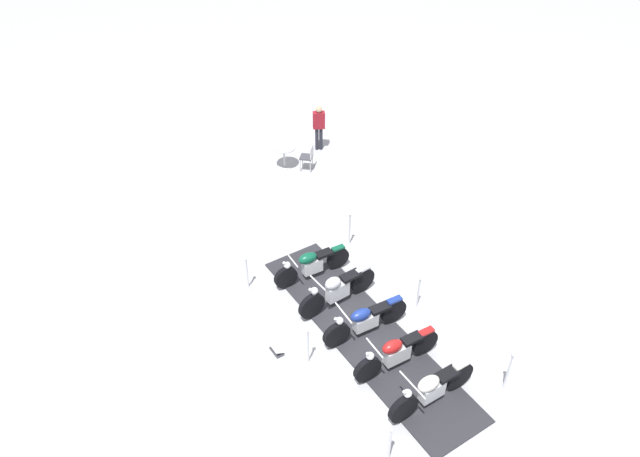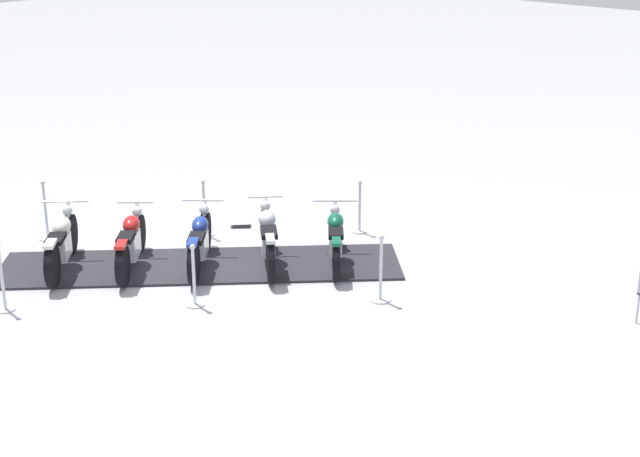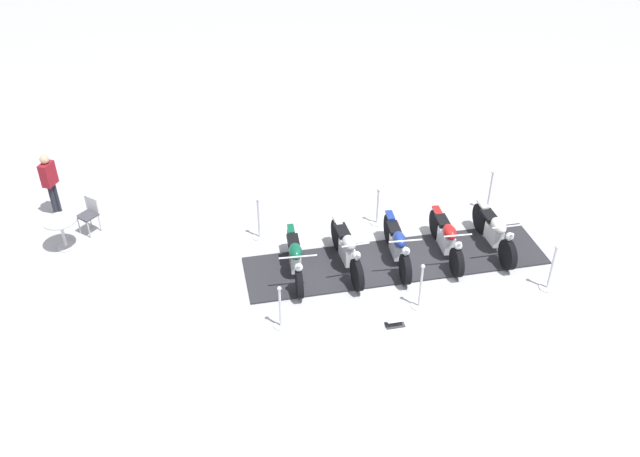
{
  "view_description": "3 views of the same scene",
  "coord_description": "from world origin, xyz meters",
  "px_view_note": "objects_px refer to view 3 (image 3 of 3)",
  "views": [
    {
      "loc": [
        -9.65,
        -1.34,
        10.83
      ],
      "look_at": [
        2.34,
        1.7,
        1.07
      ],
      "focal_mm": 33.71,
      "sensor_mm": 36.0,
      "label": 1
    },
    {
      "loc": [
        11.88,
        -9.52,
        6.12
      ],
      "look_at": [
        2.3,
        0.57,
        1.13
      ],
      "focal_mm": 52.99,
      "sensor_mm": 36.0,
      "label": 2
    },
    {
      "loc": [
        -5.63,
        10.96,
        9.25
      ],
      "look_at": [
        1.48,
        0.91,
        0.84
      ],
      "focal_mm": 37.63,
      "sensor_mm": 36.0,
      "label": 3
    }
  ],
  "objects_px": {
    "stanchion_left_rear": "(489,196)",
    "stanchion_left_mid": "(377,212)",
    "stanchion_right_front": "(280,313)",
    "bystander_person": "(49,179)",
    "info_placard": "(395,323)",
    "motorcycle_maroon": "(447,239)",
    "stanchion_right_mid": "(420,293)",
    "cafe_table": "(61,227)",
    "motorcycle_forest": "(295,258)",
    "motorcycle_cream": "(495,232)",
    "motorcycle_navy": "(398,245)",
    "stanchion_right_rear": "(550,275)",
    "cafe_chair_near_table": "(89,213)",
    "motorcycle_chrome": "(347,250)",
    "stanchion_left_front": "(259,225)"
  },
  "relations": [
    {
      "from": "stanchion_right_front",
      "to": "cafe_chair_near_table",
      "type": "relative_size",
      "value": 1.15
    },
    {
      "from": "motorcycle_maroon",
      "to": "motorcycle_cream",
      "type": "height_order",
      "value": "motorcycle_cream"
    },
    {
      "from": "motorcycle_maroon",
      "to": "info_placard",
      "type": "relative_size",
      "value": 4.03
    },
    {
      "from": "cafe_table",
      "to": "info_placard",
      "type": "bearing_deg",
      "value": -164.42
    },
    {
      "from": "stanchion_left_front",
      "to": "stanchion_right_mid",
      "type": "height_order",
      "value": "stanchion_left_front"
    },
    {
      "from": "stanchion_left_rear",
      "to": "motorcycle_maroon",
      "type": "bearing_deg",
      "value": 89.97
    },
    {
      "from": "bystander_person",
      "to": "motorcycle_chrome",
      "type": "bearing_deg",
      "value": -2.64
    },
    {
      "from": "stanchion_left_front",
      "to": "stanchion_left_mid",
      "type": "height_order",
      "value": "stanchion_left_front"
    },
    {
      "from": "stanchion_left_rear",
      "to": "stanchion_left_mid",
      "type": "height_order",
      "value": "stanchion_left_rear"
    },
    {
      "from": "stanchion_right_front",
      "to": "info_placard",
      "type": "xyz_separation_m",
      "value": [
        -1.86,
        -1.36,
        -0.31
      ]
    },
    {
      "from": "motorcycle_forest",
      "to": "stanchion_right_front",
      "type": "distance_m",
      "value": 1.67
    },
    {
      "from": "cafe_table",
      "to": "bystander_person",
      "type": "relative_size",
      "value": 0.47
    },
    {
      "from": "stanchion_right_front",
      "to": "stanchion_right_rear",
      "type": "bearing_deg",
      "value": -132.81
    },
    {
      "from": "stanchion_left_mid",
      "to": "stanchion_right_mid",
      "type": "height_order",
      "value": "stanchion_right_mid"
    },
    {
      "from": "motorcycle_forest",
      "to": "stanchion_right_front",
      "type": "height_order",
      "value": "stanchion_right_front"
    },
    {
      "from": "stanchion_left_front",
      "to": "stanchion_right_front",
      "type": "bearing_deg",
      "value": 137.19
    },
    {
      "from": "motorcycle_navy",
      "to": "stanchion_left_rear",
      "type": "distance_m",
      "value": 3.34
    },
    {
      "from": "motorcycle_navy",
      "to": "stanchion_right_front",
      "type": "xyz_separation_m",
      "value": [
        0.83,
        3.2,
        -0.11
      ]
    },
    {
      "from": "motorcycle_chrome",
      "to": "info_placard",
      "type": "relative_size",
      "value": 4.33
    },
    {
      "from": "stanchion_right_rear",
      "to": "stanchion_left_mid",
      "type": "bearing_deg",
      "value": -0.37
    },
    {
      "from": "motorcycle_chrome",
      "to": "stanchion_right_front",
      "type": "bearing_deg",
      "value": -50.61
    },
    {
      "from": "motorcycle_navy",
      "to": "stanchion_right_mid",
      "type": "distance_m",
      "value": 1.57
    },
    {
      "from": "cafe_table",
      "to": "motorcycle_cream",
      "type": "bearing_deg",
      "value": -145.25
    },
    {
      "from": "motorcycle_forest",
      "to": "motorcycle_navy",
      "type": "distance_m",
      "value": 2.33
    },
    {
      "from": "motorcycle_maroon",
      "to": "info_placard",
      "type": "height_order",
      "value": "motorcycle_maroon"
    },
    {
      "from": "info_placard",
      "to": "stanchion_left_mid",
      "type": "bearing_deg",
      "value": -100.23
    },
    {
      "from": "stanchion_left_rear",
      "to": "info_placard",
      "type": "bearing_deg",
      "value": 92.68
    },
    {
      "from": "motorcycle_chrome",
      "to": "cafe_table",
      "type": "bearing_deg",
      "value": -111.46
    },
    {
      "from": "stanchion_right_front",
      "to": "stanchion_left_rear",
      "type": "relative_size",
      "value": 0.89
    },
    {
      "from": "stanchion_right_rear",
      "to": "motorcycle_navy",
      "type": "bearing_deg",
      "value": 18.94
    },
    {
      "from": "stanchion_right_front",
      "to": "stanchion_left_front",
      "type": "xyz_separation_m",
      "value": [
        2.34,
        -2.17,
        -0.02
      ]
    },
    {
      "from": "motorcycle_chrome",
      "to": "stanchion_right_front",
      "type": "height_order",
      "value": "motorcycle_chrome"
    },
    {
      "from": "motorcycle_maroon",
      "to": "stanchion_right_front",
      "type": "xyz_separation_m",
      "value": [
        1.62,
        4.06,
        -0.12
      ]
    },
    {
      "from": "info_placard",
      "to": "cafe_table",
      "type": "xyz_separation_m",
      "value": [
        7.65,
        2.13,
        0.52
      ]
    },
    {
      "from": "cafe_table",
      "to": "bystander_person",
      "type": "xyz_separation_m",
      "value": [
        1.41,
        -0.83,
        0.41
      ]
    },
    {
      "from": "motorcycle_cream",
      "to": "stanchion_left_front",
      "type": "distance_m",
      "value": 5.49
    },
    {
      "from": "stanchion_right_mid",
      "to": "bystander_person",
      "type": "distance_m",
      "value": 9.44
    },
    {
      "from": "motorcycle_navy",
      "to": "cafe_chair_near_table",
      "type": "distance_m",
      "value": 7.37
    },
    {
      "from": "motorcycle_navy",
      "to": "stanchion_right_rear",
      "type": "xyz_separation_m",
      "value": [
        -3.13,
        -1.08,
        -0.12
      ]
    },
    {
      "from": "motorcycle_forest",
      "to": "motorcycle_maroon",
      "type": "height_order",
      "value": "motorcycle_maroon"
    },
    {
      "from": "stanchion_left_rear",
      "to": "bystander_person",
      "type": "relative_size",
      "value": 0.7
    },
    {
      "from": "motorcycle_forest",
      "to": "stanchion_left_rear",
      "type": "height_order",
      "value": "stanchion_left_rear"
    },
    {
      "from": "stanchion_right_rear",
      "to": "stanchion_right_mid",
      "type": "bearing_deg",
      "value": 47.19
    },
    {
      "from": "stanchion_right_front",
      "to": "bystander_person",
      "type": "distance_m",
      "value": 7.23
    },
    {
      "from": "stanchion_left_front",
      "to": "stanchion_right_rear",
      "type": "relative_size",
      "value": 0.97
    },
    {
      "from": "motorcycle_navy",
      "to": "stanchion_left_rear",
      "type": "xyz_separation_m",
      "value": [
        -0.79,
        -3.24,
        -0.07
      ]
    },
    {
      "from": "cafe_table",
      "to": "stanchion_right_mid",
      "type": "bearing_deg",
      "value": -159.43
    },
    {
      "from": "motorcycle_maroon",
      "to": "stanchion_right_mid",
      "type": "xyz_separation_m",
      "value": [
        -0.36,
        1.92,
        -0.13
      ]
    },
    {
      "from": "stanchion_left_front",
      "to": "stanchion_left_rear",
      "type": "distance_m",
      "value": 5.83
    },
    {
      "from": "stanchion_left_front",
      "to": "stanchion_right_mid",
      "type": "distance_m",
      "value": 4.32
    }
  ]
}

